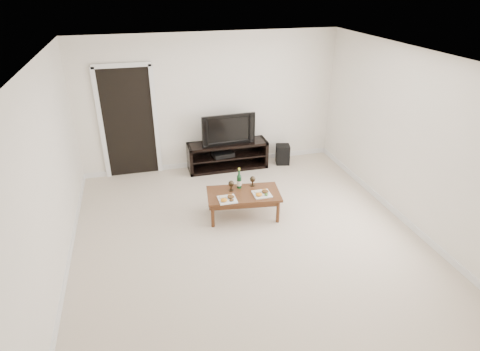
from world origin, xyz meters
The scene contains 14 objects.
floor centered at (0.00, 0.00, 0.00)m, with size 5.50×5.50×0.00m, color beige.
back_wall centered at (0.00, 2.77, 1.30)m, with size 5.00×0.04×2.60m, color white.
ceiling centered at (0.00, 0.00, 2.62)m, with size 5.00×5.50×0.04m, color white.
doorway centered at (-1.55, 2.73, 1.02)m, with size 0.90×0.02×2.05m, color black.
media_console centered at (0.26, 2.50, 0.28)m, with size 1.57×0.45×0.55m, color black.
television centered at (0.26, 2.50, 0.85)m, with size 1.05×0.14×0.60m, color black.
av_receiver centered at (0.17, 2.48, 0.33)m, with size 0.40×0.30×0.08m, color black.
subwoofer centered at (1.41, 2.43, 0.20)m, with size 0.26×0.26×0.40m, color black.
coffee_table centered at (0.10, 0.69, 0.21)m, with size 1.14×0.62×0.42m, color #5C3019.
plate_left centered at (-0.20, 0.53, 0.45)m, with size 0.27×0.27×0.07m, color white.
plate_right centered at (0.36, 0.56, 0.45)m, with size 0.27×0.27×0.07m, color white.
wine_bottle centered at (0.08, 0.87, 0.59)m, with size 0.07×0.07×0.35m, color #0E3619.
goblet_left centered at (-0.07, 0.82, 0.51)m, with size 0.09×0.09×0.17m, color #31281B, non-canonical shape.
goblet_right centered at (0.30, 0.88, 0.51)m, with size 0.09×0.09×0.17m, color #31281B, non-canonical shape.
Camera 1 is at (-1.36, -4.63, 3.49)m, focal length 30.00 mm.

